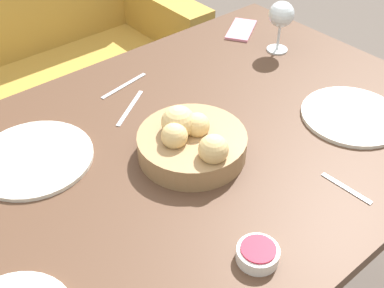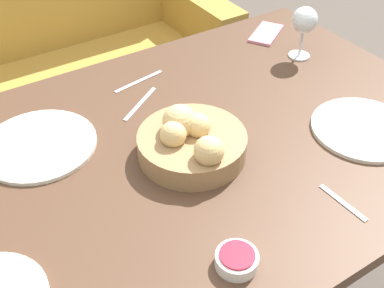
{
  "view_description": "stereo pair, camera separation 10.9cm",
  "coord_description": "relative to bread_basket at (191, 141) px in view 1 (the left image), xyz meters",
  "views": [
    {
      "loc": [
        -0.48,
        -0.67,
        1.5
      ],
      "look_at": [
        0.06,
        -0.03,
        0.81
      ],
      "focal_mm": 45.0,
      "sensor_mm": 36.0,
      "label": 1
    },
    {
      "loc": [
        -0.39,
        -0.74,
        1.5
      ],
      "look_at": [
        0.06,
        -0.03,
        0.81
      ],
      "focal_mm": 45.0,
      "sensor_mm": 36.0,
      "label": 2
    }
  ],
  "objects": [
    {
      "name": "bread_basket",
      "position": [
        0.0,
        0.0,
        0.0
      ],
      "size": [
        0.25,
        0.25,
        0.12
      ],
      "color": "#99754C",
      "rests_on": "dining_table"
    },
    {
      "name": "dining_table",
      "position": [
        -0.06,
        0.03,
        -0.13
      ],
      "size": [
        1.55,
        0.93,
        0.78
      ],
      "color": "#4C3323",
      "rests_on": "ground_plane"
    },
    {
      "name": "plate_near_right",
      "position": [
        0.4,
        -0.15,
        -0.03
      ],
      "size": [
        0.25,
        0.25,
        0.01
      ],
      "color": "silver",
      "rests_on": "dining_table"
    },
    {
      "name": "spoon_coffee",
      "position": [
        0.18,
        -0.3,
        -0.04
      ],
      "size": [
        0.02,
        0.12,
        0.0
      ],
      "color": "#B7B7BC",
      "rests_on": "dining_table"
    },
    {
      "name": "cell_phone",
      "position": [
        0.53,
        0.37,
        -0.04
      ],
      "size": [
        0.17,
        0.14,
        0.01
      ],
      "color": "pink",
      "rests_on": "dining_table"
    },
    {
      "name": "jam_bowl_berry",
      "position": [
        -0.09,
        -0.3,
        -0.02
      ],
      "size": [
        0.08,
        0.08,
        0.03
      ],
      "color": "white",
      "rests_on": "dining_table"
    },
    {
      "name": "wine_glass",
      "position": [
        0.52,
        0.21,
        0.07
      ],
      "size": [
        0.08,
        0.08,
        0.16
      ],
      "color": "silver",
      "rests_on": "dining_table"
    },
    {
      "name": "knife_silver",
      "position": [
        0.04,
        0.34,
        -0.04
      ],
      "size": [
        0.16,
        0.04,
        0.0
      ],
      "color": "#B7B7BC",
      "rests_on": "dining_table"
    },
    {
      "name": "plate_far_center",
      "position": [
        -0.28,
        0.22,
        -0.03
      ],
      "size": [
        0.27,
        0.27,
        0.01
      ],
      "color": "silver",
      "rests_on": "dining_table"
    },
    {
      "name": "fork_silver",
      "position": [
        -0.0,
        0.24,
        -0.04
      ],
      "size": [
        0.14,
        0.1,
        0.0
      ],
      "color": "#B7B7BC",
      "rests_on": "dining_table"
    }
  ]
}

